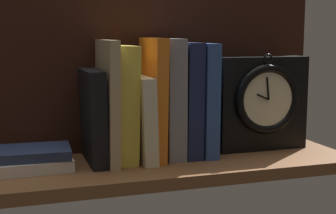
{
  "coord_description": "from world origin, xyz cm",
  "views": [
    {
      "loc": [
        -28.91,
        -96.88,
        26.72
      ],
      "look_at": [
        3.49,
        3.25,
        10.96
      ],
      "focal_mm": 52.5,
      "sensor_mm": 36.0,
      "label": 1
    }
  ],
  "objects_px": {
    "book_navy_bierce": "(187,100)",
    "book_yellow_seinlanguage": "(123,104)",
    "book_tan_shortstories": "(107,102)",
    "book_orange_pandolfini": "(154,99)",
    "book_stack_side": "(28,159)",
    "book_cream_twain": "(141,118)",
    "book_blue_modern": "(202,99)",
    "book_black_skeptic": "(93,117)",
    "book_gray_chess": "(169,98)",
    "framed_clock": "(262,102)"
  },
  "relations": [
    {
      "from": "book_cream_twain",
      "to": "framed_clock",
      "type": "xyz_separation_m",
      "value": [
        0.29,
        -0.0,
        0.02
      ]
    },
    {
      "from": "book_tan_shortstories",
      "to": "book_orange_pandolfini",
      "type": "relative_size",
      "value": 0.98
    },
    {
      "from": "book_orange_pandolfini",
      "to": "book_blue_modern",
      "type": "relative_size",
      "value": 1.05
    },
    {
      "from": "book_yellow_seinlanguage",
      "to": "book_stack_side",
      "type": "bearing_deg",
      "value": -177.24
    },
    {
      "from": "book_black_skeptic",
      "to": "book_stack_side",
      "type": "height_order",
      "value": "book_black_skeptic"
    },
    {
      "from": "book_orange_pandolfini",
      "to": "book_stack_side",
      "type": "distance_m",
      "value": 0.29
    },
    {
      "from": "book_navy_bierce",
      "to": "book_yellow_seinlanguage",
      "type": "bearing_deg",
      "value": 180.0
    },
    {
      "from": "book_yellow_seinlanguage",
      "to": "book_blue_modern",
      "type": "bearing_deg",
      "value": 0.0
    },
    {
      "from": "book_black_skeptic",
      "to": "book_orange_pandolfini",
      "type": "xyz_separation_m",
      "value": [
        0.13,
        0.0,
        0.03
      ]
    },
    {
      "from": "book_cream_twain",
      "to": "book_yellow_seinlanguage",
      "type": "bearing_deg",
      "value": 180.0
    },
    {
      "from": "book_black_skeptic",
      "to": "book_orange_pandolfini",
      "type": "relative_size",
      "value": 0.75
    },
    {
      "from": "book_tan_shortstories",
      "to": "book_blue_modern",
      "type": "xyz_separation_m",
      "value": [
        0.21,
        0.0,
        -0.0
      ]
    },
    {
      "from": "book_gray_chess",
      "to": "framed_clock",
      "type": "relative_size",
      "value": 1.15
    },
    {
      "from": "book_orange_pandolfini",
      "to": "book_navy_bierce",
      "type": "bearing_deg",
      "value": 0.0
    },
    {
      "from": "book_blue_modern",
      "to": "book_stack_side",
      "type": "height_order",
      "value": "book_blue_modern"
    },
    {
      "from": "book_tan_shortstories",
      "to": "book_yellow_seinlanguage",
      "type": "relative_size",
      "value": 1.05
    },
    {
      "from": "book_blue_modern",
      "to": "book_stack_side",
      "type": "distance_m",
      "value": 0.39
    },
    {
      "from": "book_black_skeptic",
      "to": "book_yellow_seinlanguage",
      "type": "bearing_deg",
      "value": 0.0
    },
    {
      "from": "book_black_skeptic",
      "to": "book_tan_shortstories",
      "type": "relative_size",
      "value": 0.76
    },
    {
      "from": "book_black_skeptic",
      "to": "framed_clock",
      "type": "bearing_deg",
      "value": -0.1
    },
    {
      "from": "book_yellow_seinlanguage",
      "to": "book_blue_modern",
      "type": "xyz_separation_m",
      "value": [
        0.18,
        0.0,
        0.0
      ]
    },
    {
      "from": "book_tan_shortstories",
      "to": "book_yellow_seinlanguage",
      "type": "xyz_separation_m",
      "value": [
        0.03,
        0.0,
        -0.01
      ]
    },
    {
      "from": "book_gray_chess",
      "to": "book_blue_modern",
      "type": "xyz_separation_m",
      "value": [
        0.08,
        0.0,
        -0.01
      ]
    },
    {
      "from": "book_blue_modern",
      "to": "framed_clock",
      "type": "distance_m",
      "value": 0.15
    },
    {
      "from": "book_cream_twain",
      "to": "book_navy_bierce",
      "type": "relative_size",
      "value": 0.72
    },
    {
      "from": "book_orange_pandolfini",
      "to": "book_stack_side",
      "type": "xyz_separation_m",
      "value": [
        -0.27,
        -0.01,
        -0.11
      ]
    },
    {
      "from": "book_black_skeptic",
      "to": "book_gray_chess",
      "type": "height_order",
      "value": "book_gray_chess"
    },
    {
      "from": "book_navy_bierce",
      "to": "book_orange_pandolfini",
      "type": "bearing_deg",
      "value": 180.0
    },
    {
      "from": "book_yellow_seinlanguage",
      "to": "book_cream_twain",
      "type": "relative_size",
      "value": 1.36
    },
    {
      "from": "book_tan_shortstories",
      "to": "book_orange_pandolfini",
      "type": "xyz_separation_m",
      "value": [
        0.1,
        0.0,
        0.0
      ]
    },
    {
      "from": "book_gray_chess",
      "to": "framed_clock",
      "type": "height_order",
      "value": "book_gray_chess"
    },
    {
      "from": "book_navy_bierce",
      "to": "book_blue_modern",
      "type": "relative_size",
      "value": 1.01
    },
    {
      "from": "book_tan_shortstories",
      "to": "book_cream_twain",
      "type": "height_order",
      "value": "book_tan_shortstories"
    },
    {
      "from": "book_cream_twain",
      "to": "book_black_skeptic",
      "type": "bearing_deg",
      "value": 180.0
    },
    {
      "from": "book_cream_twain",
      "to": "book_orange_pandolfini",
      "type": "height_order",
      "value": "book_orange_pandolfini"
    },
    {
      "from": "book_cream_twain",
      "to": "book_blue_modern",
      "type": "distance_m",
      "value": 0.14
    },
    {
      "from": "book_cream_twain",
      "to": "book_gray_chess",
      "type": "height_order",
      "value": "book_gray_chess"
    },
    {
      "from": "book_cream_twain",
      "to": "book_navy_bierce",
      "type": "bearing_deg",
      "value": 0.0
    },
    {
      "from": "book_tan_shortstories",
      "to": "book_gray_chess",
      "type": "relative_size",
      "value": 0.99
    },
    {
      "from": "book_cream_twain",
      "to": "book_blue_modern",
      "type": "xyz_separation_m",
      "value": [
        0.14,
        0.0,
        0.03
      ]
    },
    {
      "from": "book_yellow_seinlanguage",
      "to": "book_gray_chess",
      "type": "bearing_deg",
      "value": 0.0
    },
    {
      "from": "book_tan_shortstories",
      "to": "book_navy_bierce",
      "type": "height_order",
      "value": "book_tan_shortstories"
    },
    {
      "from": "book_cream_twain",
      "to": "book_navy_bierce",
      "type": "height_order",
      "value": "book_navy_bierce"
    },
    {
      "from": "framed_clock",
      "to": "book_cream_twain",
      "type": "bearing_deg",
      "value": 179.86
    },
    {
      "from": "book_black_skeptic",
      "to": "book_stack_side",
      "type": "bearing_deg",
      "value": -175.94
    },
    {
      "from": "book_navy_bierce",
      "to": "framed_clock",
      "type": "bearing_deg",
      "value": -0.22
    },
    {
      "from": "framed_clock",
      "to": "book_blue_modern",
      "type": "bearing_deg",
      "value": 179.73
    },
    {
      "from": "book_orange_pandolfini",
      "to": "book_gray_chess",
      "type": "relative_size",
      "value": 1.01
    },
    {
      "from": "book_yellow_seinlanguage",
      "to": "book_gray_chess",
      "type": "distance_m",
      "value": 0.1
    },
    {
      "from": "book_yellow_seinlanguage",
      "to": "book_black_skeptic",
      "type": "bearing_deg",
      "value": 180.0
    }
  ]
}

